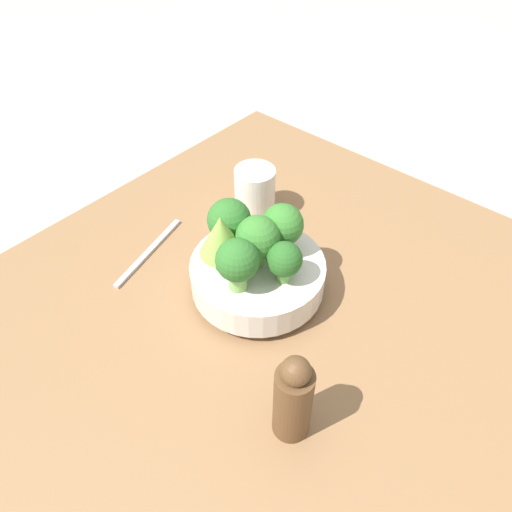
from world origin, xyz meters
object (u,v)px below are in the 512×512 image
object	(u,v)px
cup	(255,192)
pepper_mill	(293,399)
fork	(149,252)
bowl	(256,277)

from	to	relation	value
cup	pepper_mill	distance (m)	0.45
pepper_mill	fork	distance (m)	0.41
cup	fork	world-z (taller)	cup
cup	pepper_mill	size ratio (longest dim) A/B	0.66
pepper_mill	fork	bearing A→B (deg)	-103.26
bowl	pepper_mill	xyz separation A→B (m)	(0.15, 0.19, 0.03)
fork	pepper_mill	bearing A→B (deg)	76.74
bowl	cup	xyz separation A→B (m)	(-0.16, -0.14, 0.01)
bowl	cup	bearing A→B (deg)	-138.37
bowl	fork	size ratio (longest dim) A/B	1.15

